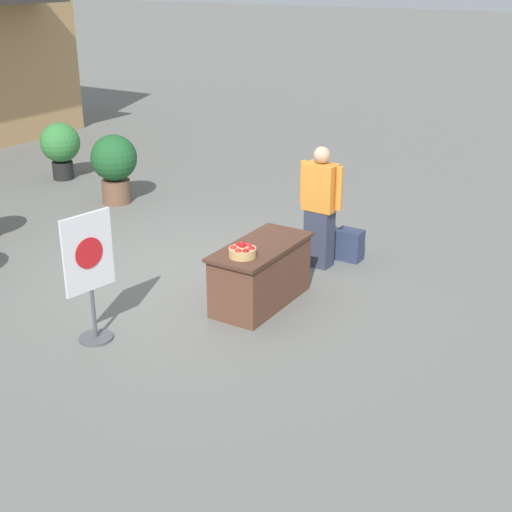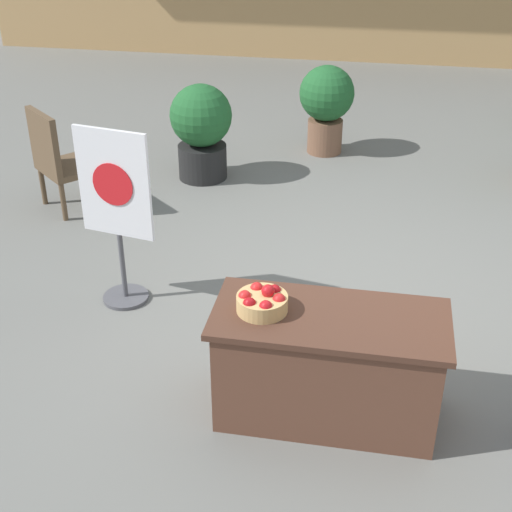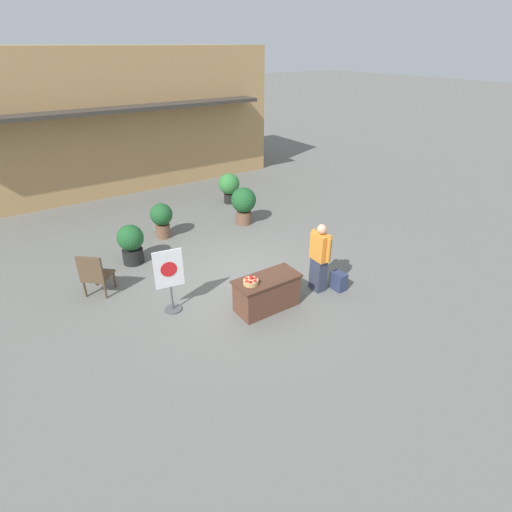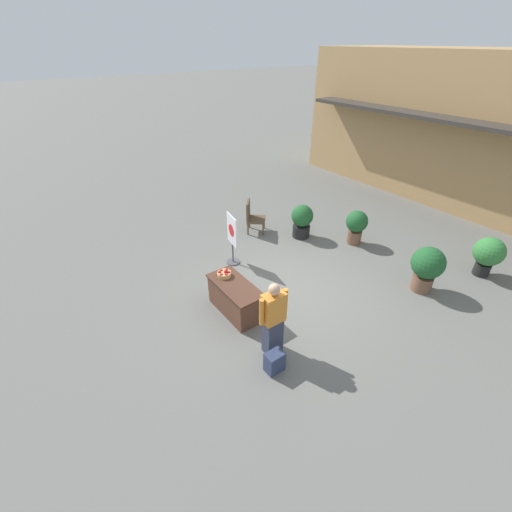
# 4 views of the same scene
# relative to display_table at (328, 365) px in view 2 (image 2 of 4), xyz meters

# --- Properties ---
(ground_plane) EXTENTS (120.00, 120.00, 0.00)m
(ground_plane) POSITION_rel_display_table_xyz_m (0.11, 1.19, -0.37)
(ground_plane) COLOR slate
(display_table) EXTENTS (1.40, 0.65, 0.73)m
(display_table) POSITION_rel_display_table_xyz_m (0.00, 0.00, 0.00)
(display_table) COLOR brown
(display_table) RESTS_ON ground_plane
(apple_basket) EXTENTS (0.30, 0.30, 0.16)m
(apple_basket) POSITION_rel_display_table_xyz_m (-0.40, -0.01, 0.42)
(apple_basket) COLOR tan
(apple_basket) RESTS_ON display_table
(poster_board) EXTENTS (0.58, 0.36, 1.41)m
(poster_board) POSITION_rel_display_table_xyz_m (-1.68, 1.03, 0.41)
(poster_board) COLOR #4C4C51
(poster_board) RESTS_ON ground_plane
(patio_chair) EXTENTS (0.78, 0.78, 1.01)m
(patio_chair) POSITION_rel_display_table_xyz_m (-2.82, 2.50, 0.17)
(patio_chair) COLOR brown
(patio_chair) RESTS_ON ground_plane
(potted_plant_near_left) EXTENTS (0.63, 0.63, 1.02)m
(potted_plant_near_left) POSITION_rel_display_table_xyz_m (-0.45, 4.51, 0.23)
(potted_plant_near_left) COLOR brown
(potted_plant_near_left) RESTS_ON ground_plane
(potted_plant_far_right) EXTENTS (0.65, 0.65, 1.02)m
(potted_plant_far_right) POSITION_rel_display_table_xyz_m (-1.68, 3.51, 0.19)
(potted_plant_far_right) COLOR black
(potted_plant_far_right) RESTS_ON ground_plane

